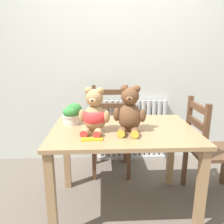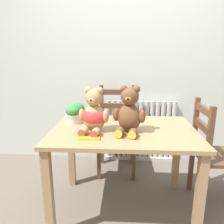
# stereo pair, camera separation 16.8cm
# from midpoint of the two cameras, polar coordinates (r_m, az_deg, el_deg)

# --- Properties ---
(wall_back) EXTENTS (8.00, 0.04, 2.60)m
(wall_back) POSITION_cam_midpoint_polar(r_m,az_deg,el_deg) (2.71, 5.21, 14.02)
(wall_back) COLOR silver
(wall_back) RESTS_ON ground_plane
(radiator) EXTENTS (0.88, 0.10, 0.78)m
(radiator) POSITION_cam_midpoint_polar(r_m,az_deg,el_deg) (2.83, 9.19, -5.60)
(radiator) COLOR beige
(radiator) RESTS_ON ground_plane
(dining_table) EXTENTS (1.16, 0.80, 0.75)m
(dining_table) POSITION_cam_midpoint_polar(r_m,az_deg,el_deg) (1.82, 5.77, -7.93)
(dining_table) COLOR #9E7A51
(dining_table) RESTS_ON ground_plane
(wooden_chair_behind) EXTENTS (0.42, 0.41, 0.99)m
(wooden_chair_behind) POSITION_cam_midpoint_polar(r_m,az_deg,el_deg) (2.54, 3.31, -5.17)
(wooden_chair_behind) COLOR brown
(wooden_chair_behind) RESTS_ON ground_plane
(wooden_chair_side) EXTENTS (0.46, 0.40, 0.95)m
(wooden_chair_side) POSITION_cam_midpoint_polar(r_m,az_deg,el_deg) (2.22, 27.89, -9.89)
(wooden_chair_side) COLOR brown
(wooden_chair_side) RESTS_ON ground_plane
(teddy_bear_left) EXTENTS (0.25, 0.27, 0.35)m
(teddy_bear_left) POSITION_cam_midpoint_polar(r_m,az_deg,el_deg) (1.68, -1.76, -0.58)
(teddy_bear_left) COLOR tan
(teddy_bear_left) RESTS_ON dining_table
(teddy_bear_right) EXTENTS (0.26, 0.27, 0.36)m
(teddy_bear_right) POSITION_cam_midpoint_polar(r_m,az_deg,el_deg) (1.67, 7.49, -0.18)
(teddy_bear_right) COLOR brown
(teddy_bear_right) RESTS_ON dining_table
(potted_plant) EXTENTS (0.17, 0.17, 0.18)m
(potted_plant) POSITION_cam_midpoint_polar(r_m,az_deg,el_deg) (1.92, -7.17, -0.19)
(potted_plant) COLOR beige
(potted_plant) RESTS_ON dining_table
(chocolate_bar) EXTENTS (0.15, 0.05, 0.01)m
(chocolate_bar) POSITION_cam_midpoint_polar(r_m,az_deg,el_deg) (1.56, -2.77, -6.97)
(chocolate_bar) COLOR gold
(chocolate_bar) RESTS_ON dining_table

